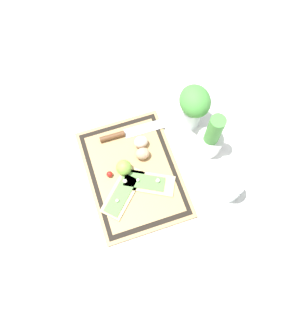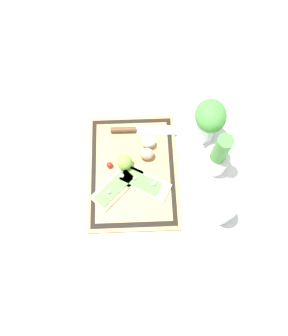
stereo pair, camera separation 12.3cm
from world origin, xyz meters
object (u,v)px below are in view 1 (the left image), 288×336
(pizza_slice_near, at_px, (122,192))
(knife, at_px, (121,134))
(egg_pink, at_px, (141,142))
(herb_pot, at_px, (211,139))
(cherry_tomato_red, at_px, (109,174))
(herb_glass, at_px, (194,106))
(sauce_jar, at_px, (230,189))
(pizza_slice_far, at_px, (148,182))
(egg_brown, at_px, (142,154))
(lime, at_px, (124,167))

(pizza_slice_near, bearing_deg, knife, 163.80)
(egg_pink, relative_size, herb_pot, 0.25)
(cherry_tomato_red, distance_m, herb_glass, 0.41)
(sauce_jar, relative_size, herb_glass, 0.49)
(herb_pot, height_order, sauce_jar, herb_pot)
(knife, bearing_deg, pizza_slice_far, 8.83)
(knife, distance_m, egg_brown, 0.12)
(knife, relative_size, egg_brown, 4.82)
(egg_pink, xyz_separation_m, sauce_jar, (0.28, 0.25, 0.01))
(lime, bearing_deg, pizza_slice_near, -21.41)
(pizza_slice_near, distance_m, herb_glass, 0.42)
(pizza_slice_near, relative_size, egg_pink, 3.76)
(pizza_slice_near, distance_m, knife, 0.24)
(knife, xyz_separation_m, herb_pot, (0.15, 0.31, 0.05))
(knife, relative_size, egg_pink, 4.82)
(pizza_slice_near, height_order, egg_brown, egg_brown)
(pizza_slice_far, height_order, egg_brown, egg_brown)
(pizza_slice_near, relative_size, knife, 0.78)
(egg_brown, bearing_deg, herb_pot, 81.69)
(pizza_slice_near, height_order, herb_pot, herb_pot)
(herb_pot, distance_m, sauce_jar, 0.20)
(pizza_slice_near, xyz_separation_m, egg_brown, (-0.12, 0.12, 0.02))
(herb_glass, bearing_deg, herb_pot, 10.62)
(pizza_slice_near, relative_size, lime, 3.47)
(pizza_slice_near, height_order, herb_glass, herb_glass)
(pizza_slice_near, xyz_separation_m, egg_pink, (-0.17, 0.13, 0.02))
(pizza_slice_near, relative_size, herb_glass, 1.00)
(cherry_tomato_red, bearing_deg, herb_glass, 108.74)
(pizza_slice_near, distance_m, sauce_jar, 0.39)
(lime, height_order, herb_glass, herb_glass)
(pizza_slice_far, bearing_deg, pizza_slice_near, -86.02)
(herb_pot, height_order, herb_glass, herb_pot)
(sauce_jar, bearing_deg, knife, -138.24)
(pizza_slice_near, height_order, lime, lime)
(knife, height_order, herb_pot, herb_pot)
(cherry_tomato_red, relative_size, herb_glass, 0.11)
(egg_pink, bearing_deg, knife, -136.24)
(pizza_slice_far, distance_m, knife, 0.22)
(egg_pink, relative_size, lime, 0.92)
(herb_glass, bearing_deg, lime, -68.47)
(lime, height_order, sauce_jar, sauce_jar)
(herb_pot, bearing_deg, sauce_jar, 0.18)
(cherry_tomato_red, xyz_separation_m, herb_glass, (-0.13, 0.37, 0.09))
(knife, distance_m, egg_pink, 0.09)
(pizza_slice_near, height_order, egg_pink, egg_pink)
(cherry_tomato_red, distance_m, herb_pot, 0.40)
(egg_brown, height_order, sauce_jar, sauce_jar)
(pizza_slice_near, bearing_deg, egg_pink, 142.69)
(knife, bearing_deg, cherry_tomato_red, -31.91)
(lime, bearing_deg, egg_pink, 131.45)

